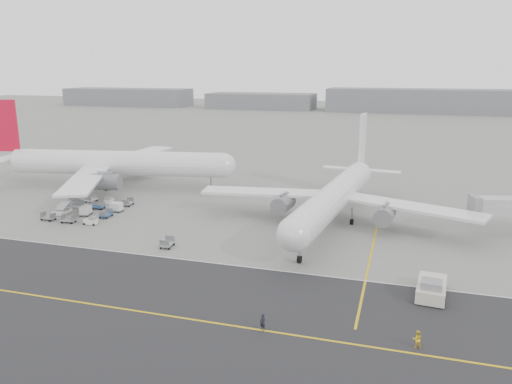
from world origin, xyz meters
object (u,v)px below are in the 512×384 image
(ground_crew_b, at_px, (417,339))
(ground_crew_a, at_px, (263,322))
(airliner_b, at_px, (336,195))
(pushback_tug, at_px, (431,288))
(airliner_a, at_px, (112,163))

(ground_crew_b, bearing_deg, ground_crew_a, -4.15)
(airliner_b, xyz_separation_m, pushback_tug, (15.19, -25.86, -3.98))
(ground_crew_a, height_order, ground_crew_b, ground_crew_a)
(pushback_tug, distance_m, ground_crew_a, 21.87)
(airliner_b, xyz_separation_m, ground_crew_a, (-1.96, -39.42, -4.08))
(ground_crew_a, relative_size, ground_crew_b, 1.04)
(airliner_a, relative_size, pushback_tug, 6.30)
(pushback_tug, distance_m, ground_crew_b, 12.44)
(airliner_b, bearing_deg, ground_crew_a, -86.69)
(ground_crew_b, bearing_deg, airliner_a, -46.34)
(airliner_b, height_order, ground_crew_a, airliner_b)
(pushback_tug, height_order, ground_crew_a, pushback_tug)
(airliner_b, relative_size, ground_crew_b, 27.77)
(airliner_b, relative_size, pushback_tug, 5.61)
(ground_crew_b, bearing_deg, airliner_b, -79.42)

